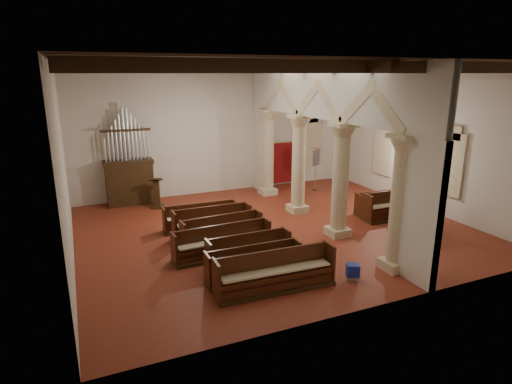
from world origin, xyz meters
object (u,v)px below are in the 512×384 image
object	(u,v)px
pipe_organ	(129,174)
lectern	(157,195)
processional_banner	(315,175)
nave_pew_0	(275,278)
aisle_pew_0	(414,220)

from	to	relation	value
pipe_organ	lectern	world-z (taller)	pipe_organ
lectern	processional_banner	bearing A→B (deg)	16.15
processional_banner	nave_pew_0	distance (m)	10.51
nave_pew_0	aisle_pew_0	distance (m)	7.05
lectern	nave_pew_0	world-z (taller)	lectern
aisle_pew_0	lectern	bearing A→B (deg)	140.86
pipe_organ	nave_pew_0	bearing A→B (deg)	-75.73
pipe_organ	aisle_pew_0	distance (m)	12.02
nave_pew_0	aisle_pew_0	bearing A→B (deg)	19.34
nave_pew_0	aisle_pew_0	world-z (taller)	aisle_pew_0
nave_pew_0	aisle_pew_0	xyz separation A→B (m)	(6.74, 2.07, 0.02)
processional_banner	nave_pew_0	bearing A→B (deg)	-147.67
nave_pew_0	processional_banner	bearing A→B (deg)	55.45
pipe_organ	lectern	xyz separation A→B (m)	(0.97, -1.07, -0.79)
processional_banner	aisle_pew_0	size ratio (longest dim) A/B	1.20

